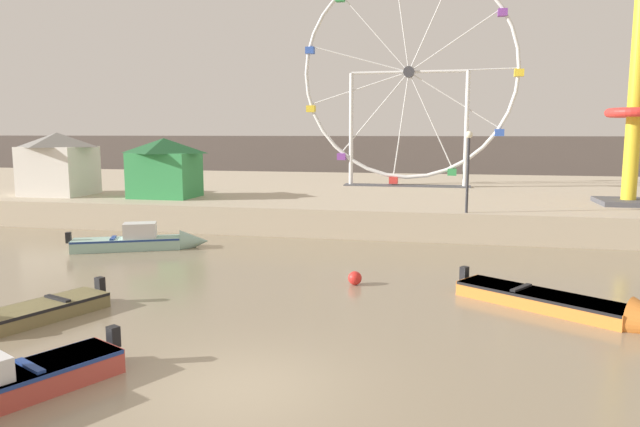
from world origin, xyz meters
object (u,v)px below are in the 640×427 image
motorboat_seafoam (147,241)px  carnival_booth_green_kiosk (165,167)px  motorboat_olive_wood (16,317)px  ferris_wheel_white_frame (409,75)px  carnival_booth_white_ticket (58,163)px  promenade_lamp_far (468,159)px  mooring_buoy_orange (355,278)px  drop_tower_yellow_tower (637,77)px  motorboat_orange_hull (580,308)px

motorboat_seafoam → carnival_booth_green_kiosk: (-2.75, 7.27, 2.63)m
motorboat_olive_wood → carnival_booth_green_kiosk: (-4.36, 16.91, 2.75)m
ferris_wheel_white_frame → carnival_booth_white_ticket: 21.70m
motorboat_olive_wood → carnival_booth_green_kiosk: carnival_booth_green_kiosk is taller
ferris_wheel_white_frame → carnival_booth_white_ticket: bearing=-153.4°
motorboat_seafoam → promenade_lamp_far: promenade_lamp_far is taller
ferris_wheel_white_frame → mooring_buoy_orange: (-0.32, -20.54, -8.20)m
carnival_booth_green_kiosk → drop_tower_yellow_tower: bearing=4.7°
ferris_wheel_white_frame → carnival_booth_green_kiosk: bearing=-143.0°
motorboat_orange_hull → motorboat_seafoam: motorboat_seafoam is taller
carnival_booth_green_kiosk → mooring_buoy_orange: size_ratio=8.27×
carnival_booth_white_ticket → promenade_lamp_far: 22.39m
drop_tower_yellow_tower → carnival_booth_white_ticket: bearing=-176.5°
motorboat_seafoam → ferris_wheel_white_frame: (9.65, 16.62, 8.08)m
motorboat_orange_hull → drop_tower_yellow_tower: (5.25, 14.89, 7.20)m
drop_tower_yellow_tower → mooring_buoy_orange: drop_tower_yellow_tower is taller
carnival_booth_green_kiosk → carnival_booth_white_ticket: carnival_booth_white_ticket is taller
motorboat_orange_hull → carnival_booth_white_ticket: size_ratio=1.51×
motorboat_olive_wood → mooring_buoy_orange: bearing=148.1°
motorboat_olive_wood → motorboat_orange_hull: bearing=126.7°
carnival_booth_green_kiosk → mooring_buoy_orange: carnival_booth_green_kiosk is taller
motorboat_seafoam → drop_tower_yellow_tower: (20.89, 9.04, 7.08)m
motorboat_olive_wood → ferris_wheel_white_frame: (8.04, 26.26, 8.20)m
carnival_booth_white_ticket → motorboat_seafoam: bearing=-38.9°
motorboat_orange_hull → promenade_lamp_far: size_ratio=1.57×
carnival_booth_green_kiosk → motorboat_orange_hull: bearing=-35.1°
motorboat_seafoam → drop_tower_yellow_tower: drop_tower_yellow_tower is taller
motorboat_seafoam → promenade_lamp_far: (13.03, 4.31, 3.33)m
drop_tower_yellow_tower → promenade_lamp_far: bearing=-149.0°
motorboat_orange_hull → drop_tower_yellow_tower: bearing=104.4°
drop_tower_yellow_tower → promenade_lamp_far: size_ratio=4.39×
motorboat_seafoam → mooring_buoy_orange: bearing=-46.5°
motorboat_olive_wood → drop_tower_yellow_tower: size_ratio=0.27×
drop_tower_yellow_tower → promenade_lamp_far: (-7.86, -4.73, -3.75)m
motorboat_seafoam → promenade_lamp_far: 14.12m
motorboat_olive_wood → carnival_booth_white_ticket: bearing=-125.8°
motorboat_olive_wood → carnival_booth_green_kiosk: size_ratio=1.17×
motorboat_orange_hull → promenade_lamp_far: bearing=138.2°
motorboat_seafoam → carnival_booth_white_ticket: 11.99m
promenade_lamp_far → carnival_booth_white_ticket: bearing=172.6°
motorboat_olive_wood → ferris_wheel_white_frame: 28.66m
motorboat_seafoam → drop_tower_yellow_tower: 23.84m
motorboat_olive_wood → carnival_booth_white_ticket: (-10.78, 16.84, 2.91)m
motorboat_orange_hull → motorboat_seafoam: bearing=-166.7°
motorboat_olive_wood → motorboat_orange_hull: size_ratio=0.76×
carnival_booth_white_ticket → promenade_lamp_far: (22.19, -2.89, 0.55)m
motorboat_olive_wood → promenade_lamp_far: (11.42, 13.95, 3.45)m
motorboat_seafoam → drop_tower_yellow_tower: bearing=-0.3°
carnival_booth_white_ticket → mooring_buoy_orange: 21.78m
ferris_wheel_white_frame → motorboat_orange_hull: bearing=-75.1°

